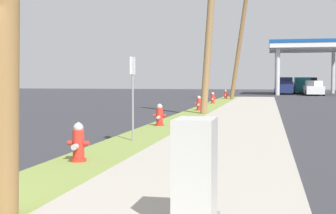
# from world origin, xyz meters

# --- Properties ---
(fire_hydrant_nearest) EXTENTS (0.42, 0.38, 0.74)m
(fire_hydrant_nearest) POSITION_xyz_m (0.59, 4.78, 0.45)
(fire_hydrant_nearest) COLOR red
(fire_hydrant_nearest) RESTS_ON grass_verge
(fire_hydrant_second) EXTENTS (0.42, 0.38, 0.74)m
(fire_hydrant_second) POSITION_xyz_m (0.51, 11.84, 0.45)
(fire_hydrant_second) COLOR red
(fire_hydrant_second) RESTS_ON grass_verge
(fire_hydrant_third) EXTENTS (0.42, 0.37, 0.74)m
(fire_hydrant_third) POSITION_xyz_m (0.65, 19.98, 0.45)
(fire_hydrant_third) COLOR red
(fire_hydrant_third) RESTS_ON grass_verge
(fire_hydrant_fourth) EXTENTS (0.42, 0.37, 0.74)m
(fire_hydrant_fourth) POSITION_xyz_m (0.52, 27.11, 0.45)
(fire_hydrant_fourth) COLOR red
(fire_hydrant_fourth) RESTS_ON grass_verge
(fire_hydrant_fifth) EXTENTS (0.42, 0.38, 0.74)m
(fire_hydrant_fifth) POSITION_xyz_m (0.65, 35.05, 0.45)
(fire_hydrant_fifth) COLOR red
(fire_hydrant_fifth) RESTS_ON grass_verge
(utility_pole_midground) EXTENTS (1.45, 0.44, 8.61)m
(utility_pole_midground) POSITION_xyz_m (1.47, 17.83, 4.51)
(utility_pole_midground) COLOR #937047
(utility_pole_midground) RESTS_ON grass_verge
(utility_pole_background) EXTENTS (2.20, 0.87, 9.42)m
(utility_pole_background) POSITION_xyz_m (1.85, 34.27, 4.91)
(utility_pole_background) COLOR olive
(utility_pole_background) RESTS_ON grass_verge
(utility_cabinet) EXTENTS (0.47, 0.65, 1.14)m
(utility_cabinet) POSITION_xyz_m (3.35, 1.37, 0.65)
(utility_cabinet) COLOR slate
(utility_cabinet) RESTS_ON sidewalk_slab
(street_sign_post) EXTENTS (0.05, 0.36, 2.12)m
(street_sign_post) POSITION_xyz_m (0.73, 7.93, 1.63)
(street_sign_post) COLOR gray
(street_sign_post) RESTS_ON grass_verge
(car_white_by_near_pump) EXTENTS (2.02, 4.54, 1.57)m
(car_white_by_near_pump) POSITION_xyz_m (8.80, 49.09, 0.72)
(car_white_by_near_pump) COLOR white
(car_white_by_near_pump) RESTS_ON ground
(truck_navy_at_forecourt) EXTENTS (2.32, 5.48, 1.97)m
(truck_navy_at_forecourt) POSITION_xyz_m (5.88, 52.95, 0.91)
(truck_navy_at_forecourt) COLOR navy
(truck_navy_at_forecourt) RESTS_ON ground
(truck_teal_on_apron) EXTENTS (2.14, 5.41, 1.97)m
(truck_teal_on_apron) POSITION_xyz_m (8.04, 56.36, 0.91)
(truck_teal_on_apron) COLOR #197075
(truck_teal_on_apron) RESTS_ON ground
(truck_black_at_far_bay) EXTENTS (2.25, 5.45, 1.97)m
(truck_black_at_far_bay) POSITION_xyz_m (9.02, 59.48, 0.91)
(truck_black_at_far_bay) COLOR black
(truck_black_at_far_bay) RESTS_ON ground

